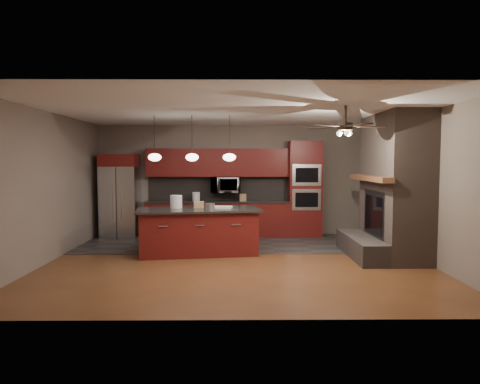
{
  "coord_description": "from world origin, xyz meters",
  "views": [
    {
      "loc": [
        -0.02,
        -7.93,
        1.86
      ],
      "look_at": [
        0.06,
        0.6,
        1.27
      ],
      "focal_mm": 32.0,
      "sensor_mm": 36.0,
      "label": 1
    }
  ],
  "objects_px": {
    "kitchen_island": "(199,231)",
    "counter_bucket": "(196,196)",
    "oven_tower": "(305,189)",
    "refrigerator": "(120,196)",
    "paint_can": "(210,206)",
    "counter_box": "(243,197)",
    "paint_tray": "(222,207)",
    "white_bucket": "(176,202)",
    "cardboard_box": "(199,205)",
    "microwave": "(226,185)"
  },
  "relations": [
    {
      "from": "cardboard_box",
      "to": "counter_box",
      "type": "height_order",
      "value": "counter_box"
    },
    {
      "from": "microwave",
      "to": "kitchen_island",
      "type": "relative_size",
      "value": 0.28
    },
    {
      "from": "white_bucket",
      "to": "cardboard_box",
      "type": "bearing_deg",
      "value": 9.77
    },
    {
      "from": "microwave",
      "to": "counter_bucket",
      "type": "xyz_separation_m",
      "value": [
        -0.74,
        -0.05,
        -0.29
      ]
    },
    {
      "from": "oven_tower",
      "to": "white_bucket",
      "type": "bearing_deg",
      "value": -147.36
    },
    {
      "from": "refrigerator",
      "to": "cardboard_box",
      "type": "distance_m",
      "value": 2.71
    },
    {
      "from": "kitchen_island",
      "to": "counter_bucket",
      "type": "distance_m",
      "value": 2.09
    },
    {
      "from": "oven_tower",
      "to": "counter_bucket",
      "type": "distance_m",
      "value": 2.72
    },
    {
      "from": "cardboard_box",
      "to": "refrigerator",
      "type": "bearing_deg",
      "value": 129.94
    },
    {
      "from": "kitchen_island",
      "to": "counter_box",
      "type": "xyz_separation_m",
      "value": [
        0.93,
        1.95,
        0.52
      ]
    },
    {
      "from": "kitchen_island",
      "to": "white_bucket",
      "type": "relative_size",
      "value": 9.87
    },
    {
      "from": "paint_can",
      "to": "counter_box",
      "type": "height_order",
      "value": "counter_box"
    },
    {
      "from": "oven_tower",
      "to": "paint_can",
      "type": "relative_size",
      "value": 12.79
    },
    {
      "from": "kitchen_island",
      "to": "paint_tray",
      "type": "relative_size",
      "value": 6.45
    },
    {
      "from": "white_bucket",
      "to": "cardboard_box",
      "type": "xyz_separation_m",
      "value": [
        0.45,
        0.08,
        -0.07
      ]
    },
    {
      "from": "cardboard_box",
      "to": "counter_bucket",
      "type": "distance_m",
      "value": 1.83
    },
    {
      "from": "refrigerator",
      "to": "kitchen_island",
      "type": "distance_m",
      "value": 2.9
    },
    {
      "from": "oven_tower",
      "to": "white_bucket",
      "type": "xyz_separation_m",
      "value": [
        -2.94,
        -1.89,
        -0.14
      ]
    },
    {
      "from": "oven_tower",
      "to": "white_bucket",
      "type": "height_order",
      "value": "oven_tower"
    },
    {
      "from": "refrigerator",
      "to": "counter_bucket",
      "type": "distance_m",
      "value": 1.87
    },
    {
      "from": "white_bucket",
      "to": "counter_bucket",
      "type": "xyz_separation_m",
      "value": [
        0.23,
        1.89,
        -0.04
      ]
    },
    {
      "from": "microwave",
      "to": "paint_tray",
      "type": "bearing_deg",
      "value": -90.74
    },
    {
      "from": "oven_tower",
      "to": "paint_tray",
      "type": "xyz_separation_m",
      "value": [
        -2.0,
        -1.92,
        -0.25
      ]
    },
    {
      "from": "counter_box",
      "to": "white_bucket",
      "type": "bearing_deg",
      "value": -131.45
    },
    {
      "from": "paint_can",
      "to": "paint_tray",
      "type": "bearing_deg",
      "value": 45.78
    },
    {
      "from": "refrigerator",
      "to": "kitchen_island",
      "type": "height_order",
      "value": "refrigerator"
    },
    {
      "from": "oven_tower",
      "to": "refrigerator",
      "type": "height_order",
      "value": "oven_tower"
    },
    {
      "from": "paint_can",
      "to": "counter_bucket",
      "type": "relative_size",
      "value": 0.87
    },
    {
      "from": "kitchen_island",
      "to": "white_bucket",
      "type": "height_order",
      "value": "white_bucket"
    },
    {
      "from": "refrigerator",
      "to": "counter_box",
      "type": "xyz_separation_m",
      "value": [
        3.03,
        0.03,
        -0.04
      ]
    },
    {
      "from": "paint_can",
      "to": "counter_bucket",
      "type": "xyz_separation_m",
      "value": [
        -0.48,
        2.16,
        0.03
      ]
    },
    {
      "from": "paint_can",
      "to": "paint_tray",
      "type": "relative_size",
      "value": 0.46
    },
    {
      "from": "counter_bucket",
      "to": "refrigerator",
      "type": "bearing_deg",
      "value": -177.51
    },
    {
      "from": "counter_bucket",
      "to": "paint_tray",
      "type": "bearing_deg",
      "value": -69.74
    },
    {
      "from": "kitchen_island",
      "to": "counter_box",
      "type": "height_order",
      "value": "counter_box"
    },
    {
      "from": "paint_tray",
      "to": "cardboard_box",
      "type": "distance_m",
      "value": 0.5
    },
    {
      "from": "oven_tower",
      "to": "counter_bucket",
      "type": "bearing_deg",
      "value": 179.84
    },
    {
      "from": "oven_tower",
      "to": "refrigerator",
      "type": "bearing_deg",
      "value": -179.08
    },
    {
      "from": "microwave",
      "to": "paint_can",
      "type": "distance_m",
      "value": 2.25
    },
    {
      "from": "counter_box",
      "to": "microwave",
      "type": "bearing_deg",
      "value": 162.67
    },
    {
      "from": "microwave",
      "to": "paint_can",
      "type": "xyz_separation_m",
      "value": [
        -0.26,
        -2.21,
        -0.32
      ]
    },
    {
      "from": "refrigerator",
      "to": "counter_bucket",
      "type": "xyz_separation_m",
      "value": [
        1.87,
        0.08,
        -0.02
      ]
    },
    {
      "from": "kitchen_island",
      "to": "paint_can",
      "type": "bearing_deg",
      "value": -41.25
    },
    {
      "from": "microwave",
      "to": "refrigerator",
      "type": "relative_size",
      "value": 0.36
    },
    {
      "from": "refrigerator",
      "to": "paint_tray",
      "type": "height_order",
      "value": "refrigerator"
    },
    {
      "from": "microwave",
      "to": "white_bucket",
      "type": "distance_m",
      "value": 2.19
    },
    {
      "from": "cardboard_box",
      "to": "paint_can",
      "type": "bearing_deg",
      "value": -63.57
    },
    {
      "from": "white_bucket",
      "to": "counter_box",
      "type": "bearing_deg",
      "value": 52.79
    },
    {
      "from": "kitchen_island",
      "to": "cardboard_box",
      "type": "relative_size",
      "value": 12.91
    },
    {
      "from": "white_bucket",
      "to": "microwave",
      "type": "bearing_deg",
      "value": 63.49
    }
  ]
}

